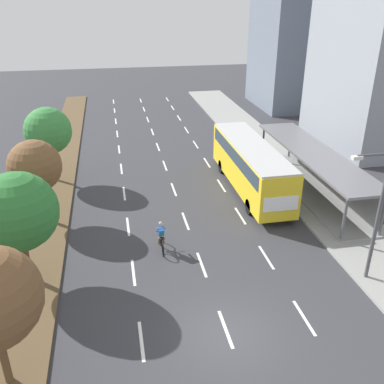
{
  "coord_description": "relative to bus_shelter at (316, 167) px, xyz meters",
  "views": [
    {
      "loc": [
        -3.96,
        -12.66,
        12.65
      ],
      "look_at": [
        0.71,
        11.21,
        1.2
      ],
      "focal_mm": 39.57,
      "sensor_mm": 36.0,
      "label": 1
    }
  ],
  "objects": [
    {
      "name": "ground_plane",
      "position": [
        -9.53,
        -12.07,
        -1.86
      ],
      "size": [
        140.0,
        140.0,
        0.0
      ],
      "primitive_type": "plane",
      "color": "#38383D"
    },
    {
      "name": "median_strip",
      "position": [
        -17.83,
        7.93,
        -1.8
      ],
      "size": [
        2.6,
        52.0,
        0.12
      ],
      "primitive_type": "cube",
      "color": "brown",
      "rests_on": "ground"
    },
    {
      "name": "cyclist",
      "position": [
        -11.37,
        -5.34,
        -1.07
      ],
      "size": [
        0.46,
        1.82,
        1.71
      ],
      "color": "black",
      "rests_on": "ground"
    },
    {
      "name": "median_tree_fourth",
      "position": [
        -17.95,
        5.45,
        2.01
      ],
      "size": [
        3.32,
        3.32,
        5.42
      ],
      "color": "brown",
      "rests_on": "median_strip"
    },
    {
      "name": "median_tree_third",
      "position": [
        -18.07,
        -0.66,
        1.72
      ],
      "size": [
        3.1,
        3.1,
        5.03
      ],
      "color": "brown",
      "rests_on": "median_strip"
    },
    {
      "name": "lane_divider_right",
      "position": [
        -6.03,
        7.0,
        -1.86
      ],
      "size": [
        0.14,
        49.15,
        0.01
      ],
      "color": "white",
      "rests_on": "ground"
    },
    {
      "name": "streetlight",
      "position": [
        -2.11,
        -9.78,
        2.02
      ],
      "size": [
        1.91,
        0.24,
        6.5
      ],
      "color": "#4C4C51",
      "rests_on": "sidewalk_right"
    },
    {
      "name": "sidewalk_right",
      "position": [
        -0.28,
        7.93,
        -1.79
      ],
      "size": [
        4.5,
        52.0,
        0.15
      ],
      "primitive_type": "cube",
      "color": "gray",
      "rests_on": "ground"
    },
    {
      "name": "median_tree_second",
      "position": [
        -17.97,
        -6.77,
        1.91
      ],
      "size": [
        3.67,
        3.67,
        5.5
      ],
      "color": "brown",
      "rests_on": "median_strip"
    },
    {
      "name": "lane_divider_center",
      "position": [
        -9.53,
        7.0,
        -1.86
      ],
      "size": [
        0.14,
        49.15,
        0.01
      ],
      "color": "white",
      "rests_on": "ground"
    },
    {
      "name": "bus",
      "position": [
        -4.28,
        1.26,
        0.2
      ],
      "size": [
        2.54,
        11.29,
        3.37
      ],
      "color": "yellow",
      "rests_on": "ground"
    },
    {
      "name": "bus_shelter",
      "position": [
        0.0,
        0.0,
        0.0
      ],
      "size": [
        2.9,
        13.9,
        2.86
      ],
      "color": "gray",
      "rests_on": "sidewalk_right"
    },
    {
      "name": "building_near_right",
      "position": [
        8.72,
        9.2,
        10.07
      ],
      "size": [
        6.34,
        11.51,
        23.87
      ],
      "primitive_type": "cube",
      "color": "#8E939E",
      "rests_on": "ground"
    },
    {
      "name": "lane_divider_left",
      "position": [
        -13.03,
        7.0,
        -1.86
      ],
      "size": [
        0.14,
        49.15,
        0.01
      ],
      "color": "white",
      "rests_on": "ground"
    }
  ]
}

